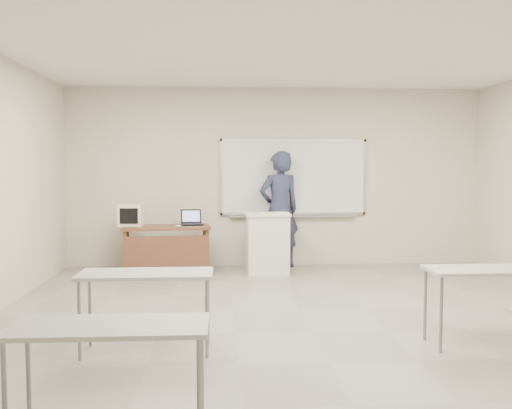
{
  "coord_description": "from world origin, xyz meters",
  "views": [
    {
      "loc": [
        -0.92,
        -5.63,
        1.68
      ],
      "look_at": [
        -0.44,
        2.2,
        1.16
      ],
      "focal_mm": 40.0,
      "sensor_mm": 36.0,
      "label": 1
    }
  ],
  "objects": [
    {
      "name": "laptop",
      "position": [
        -1.38,
        3.46,
        0.81
      ],
      "size": [
        0.33,
        0.3,
        0.24
      ],
      "rotation": [
        0.0,
        0.0,
        0.17
      ],
      "color": "black",
      "rests_on": "instructor_desk"
    },
    {
      "name": "crt_monitor",
      "position": [
        -2.33,
        3.43,
        0.92
      ],
      "size": [
        0.37,
        0.42,
        0.35
      ],
      "rotation": [
        0.0,
        0.0,
        -0.06
      ],
      "color": "beige",
      "rests_on": "instructor_desk"
    },
    {
      "name": "student_desks",
      "position": [
        -0.0,
        -1.35,
        0.67
      ],
      "size": [
        4.4,
        2.2,
        0.73
      ],
      "color": "#ABAAA6",
      "rests_on": "floor"
    },
    {
      "name": "mouse",
      "position": [
        -1.58,
        3.1,
        0.77
      ],
      "size": [
        0.11,
        0.08,
        0.04
      ],
      "primitive_type": "ellipsoid",
      "rotation": [
        0.0,
        0.0,
        0.24
      ],
      "color": "#B6B8BF",
      "rests_on": "instructor_desk"
    },
    {
      "name": "presenter",
      "position": [
        0.04,
        3.76,
        0.97
      ],
      "size": [
        0.82,
        0.67,
        1.93
      ],
      "primitive_type": "imported",
      "rotation": [
        0.0,
        0.0,
        3.47
      ],
      "color": "black",
      "rests_on": "floor"
    },
    {
      "name": "instructor_desk",
      "position": [
        -1.78,
        3.19,
        0.53
      ],
      "size": [
        1.35,
        0.68,
        0.75
      ],
      "rotation": [
        0.0,
        0.0,
        0.1
      ],
      "color": "brown",
      "rests_on": "floor"
    },
    {
      "name": "keyboard",
      "position": [
        -0.12,
        3.08,
        0.96
      ],
      "size": [
        0.5,
        0.24,
        0.03
      ],
      "primitive_type": "cube",
      "rotation": [
        0.0,
        0.0,
        0.17
      ],
      "color": "beige",
      "rests_on": "podium"
    },
    {
      "name": "podium",
      "position": [
        -0.2,
        3.2,
        0.48
      ],
      "size": [
        0.68,
        0.5,
        0.95
      ],
      "rotation": [
        0.0,
        0.0,
        0.05
      ],
      "color": "white",
      "rests_on": "floor"
    },
    {
      "name": "whiteboard",
      "position": [
        0.3,
        3.97,
        1.48
      ],
      "size": [
        2.48,
        0.1,
        1.31
      ],
      "color": "white",
      "rests_on": "floor"
    },
    {
      "name": "floor",
      "position": [
        0.0,
        0.0,
        -0.01
      ],
      "size": [
        7.0,
        8.0,
        0.01
      ],
      "primitive_type": "cube",
      "color": "gray",
      "rests_on": "ground"
    }
  ]
}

